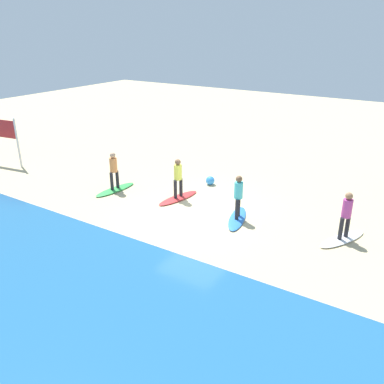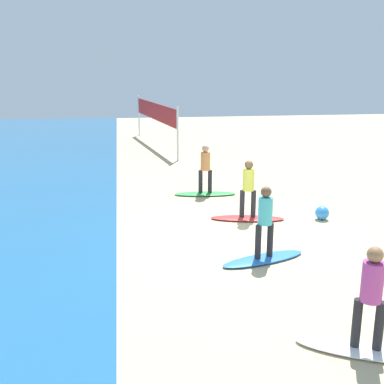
% 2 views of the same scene
% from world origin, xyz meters
% --- Properties ---
extents(ground_plane, '(60.00, 60.00, 0.00)m').
position_xyz_m(ground_plane, '(0.00, 0.00, 0.00)').
color(ground_plane, '#CCB789').
extents(surfboard_white, '(1.39, 2.14, 0.09)m').
position_xyz_m(surfboard_white, '(-5.30, -0.77, 0.04)').
color(surfboard_white, white).
rests_on(surfboard_white, ground).
extents(surfer_white, '(0.32, 0.43, 1.64)m').
position_xyz_m(surfer_white, '(-5.30, -0.77, 1.04)').
color(surfer_white, '#232328').
rests_on(surfer_white, surfboard_white).
extents(surfboard_blue, '(1.15, 2.17, 0.09)m').
position_xyz_m(surfboard_blue, '(-1.62, -0.28, 0.04)').
color(surfboard_blue, blue).
rests_on(surfboard_blue, ground).
extents(surfer_blue, '(0.32, 0.45, 1.64)m').
position_xyz_m(surfer_blue, '(-1.62, -0.28, 1.04)').
color(surfer_blue, '#232328').
rests_on(surfer_blue, surfboard_blue).
extents(surfboard_red, '(0.96, 2.17, 0.09)m').
position_xyz_m(surfboard_red, '(1.32, -0.71, 0.04)').
color(surfboard_red, red).
rests_on(surfboard_red, ground).
extents(surfer_red, '(0.32, 0.45, 1.64)m').
position_xyz_m(surfer_red, '(1.32, -0.71, 1.04)').
color(surfer_red, '#232328').
rests_on(surfer_red, surfboard_red).
extents(surfboard_green, '(0.78, 2.15, 0.09)m').
position_xyz_m(surfboard_green, '(4.18, 0.01, 0.04)').
color(surfboard_green, green).
rests_on(surfboard_green, ground).
extents(surfer_green, '(0.32, 0.46, 1.64)m').
position_xyz_m(surfer_green, '(4.18, 0.01, 1.04)').
color(surfer_green, '#232328').
rests_on(surfer_green, surfboard_green).
extents(beach_ball, '(0.40, 0.40, 0.40)m').
position_xyz_m(beach_ball, '(1.02, -2.83, 0.20)').
color(beach_ball, '#338CE5').
rests_on(beach_ball, ground).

